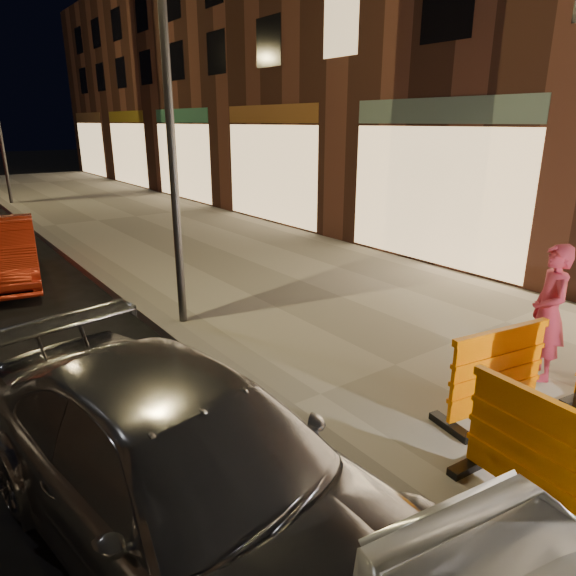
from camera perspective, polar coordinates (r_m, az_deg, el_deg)
ground_plane at (r=5.76m, az=-0.54°, el=-14.50°), size 120.00×120.00×0.00m
sidewalk at (r=7.66m, az=18.09°, el=-6.15°), size 6.00×60.00×0.15m
kerb at (r=5.72m, az=-0.55°, el=-13.87°), size 0.30×60.00×0.15m
barrier_back at (r=5.71m, az=22.18°, el=-8.82°), size 1.34×0.73×0.99m
barrier_kerbside at (r=4.59m, az=25.93°, el=-16.28°), size 0.63×1.31×0.99m
car_silver at (r=4.48m, az=-10.50°, el=-26.14°), size 2.58×4.79×1.32m
car_red at (r=11.84m, az=-28.90°, el=0.57°), size 1.94×3.98×1.26m
man at (r=6.73m, az=27.00°, el=-2.45°), size 0.69×0.71×1.64m
street_lamp_mid at (r=7.60m, az=-13.01°, el=18.00°), size 0.12×0.12×6.00m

